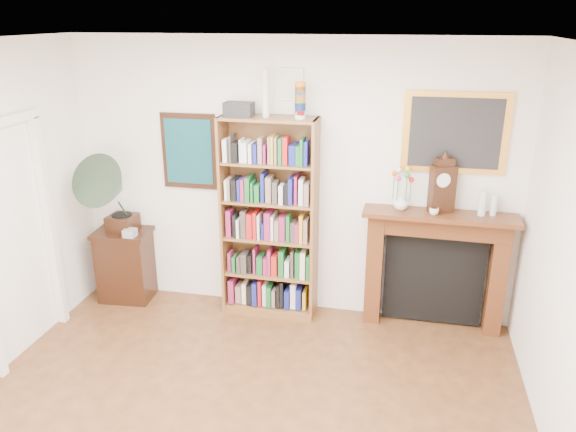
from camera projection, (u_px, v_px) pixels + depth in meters
The scene contains 15 objects.
room at pixel (204, 295), 3.34m from camera, with size 4.51×5.01×2.81m.
door_casing at pixel (14, 221), 4.92m from camera, with size 0.08×1.02×2.17m.
teal_poster at pixel (189, 151), 5.74m from camera, with size 0.58×0.04×0.78m.
small_picture at pixel (289, 84), 5.29m from camera, with size 0.26×0.04×0.30m.
gilt_painting at pixel (455, 133), 5.13m from camera, with size 0.95×0.04×0.75m.
bookshelf at pixel (269, 208), 5.58m from camera, with size 0.95×0.35×2.37m.
side_cabinet at pixel (126, 265), 6.11m from camera, with size 0.58×0.42×0.79m, color black.
fireplace at pixel (436, 259), 5.48m from camera, with size 1.45×0.37×1.21m.
gramophone at pixel (111, 189), 5.69m from camera, with size 0.59×0.72×0.90m.
cd_stack at pixel (130, 233), 5.82m from camera, with size 0.12×0.12×0.08m, color silver.
mantel_clock at pixel (442, 186), 5.21m from camera, with size 0.26×0.20×0.52m.
flower_vase at pixel (401, 202), 5.34m from camera, with size 0.15×0.15×0.15m, color white.
teacup at pixel (434, 211), 5.21m from camera, with size 0.09×0.09×0.07m, color white.
bottle_left at pixel (483, 203), 5.16m from camera, with size 0.07×0.07×0.24m, color silver.
bottle_right at pixel (494, 205), 5.17m from camera, with size 0.06×0.06×0.20m, color silver.
Camera 1 is at (1.11, -2.81, 2.98)m, focal length 35.00 mm.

